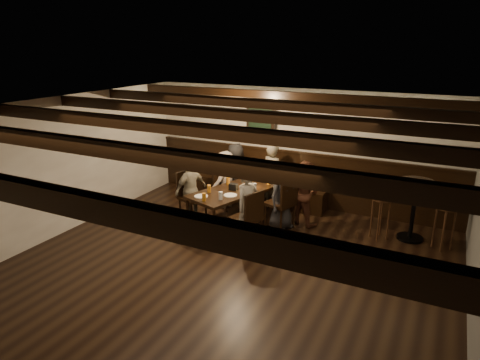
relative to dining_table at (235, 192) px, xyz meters
The scene contains 27 objects.
room 0.64m from the dining_table, 33.13° to the left, with size 7.00×7.00×7.00m.
dining_table is the anchor object (origin of this frame).
chair_left_near 0.91m from the dining_table, 129.77° to the left, with size 0.53×0.53×0.92m.
chair_left_far 0.91m from the dining_table, 166.19° to the right, with size 0.54×0.54×0.94m.
chair_right_near 0.91m from the dining_table, 13.78° to the left, with size 0.57×0.57×0.99m.
chair_right_far 0.91m from the dining_table, 50.21° to the right, with size 0.54×0.54×0.94m.
person_bench_left 1.27m from the dining_table, 116.80° to the left, with size 0.61×0.40×1.24m, color black.
person_bench_centre 1.05m from the dining_table, 71.80° to the left, with size 0.50×0.33×1.37m, color slate.
person_bench_right 1.27m from the dining_table, 26.80° to the left, with size 0.59×0.46×1.22m, color #562E1D.
person_left_near 0.88m from the dining_table, 130.84° to the left, with size 0.76×0.44×1.18m, color #A4958A.
person_left_far 0.87m from the dining_table, 167.24° to the right, with size 0.71×0.29×1.21m, color gray.
person_right_near 0.87m from the dining_table, 12.76° to the left, with size 0.62×0.40×1.26m, color #242426.
person_right_far 0.88m from the dining_table, 49.16° to the right, with size 0.48×0.31×1.31m, color #A19988.
pint_a 0.76m from the dining_table, 93.60° to the left, with size 0.07×0.07×0.14m, color #BF7219.
pint_b 0.71m from the dining_table, 50.76° to the left, with size 0.07×0.07×0.14m, color #BF7219.
pint_c 0.34m from the dining_table, 143.36° to the left, with size 0.07×0.07×0.14m, color #BF7219.
pint_d 0.38m from the dining_table, 15.49° to the left, with size 0.07×0.07×0.14m, color silver.
pint_e 0.52m from the dining_table, 134.25° to the right, with size 0.07×0.07×0.14m, color #BF7219.
pint_f 0.60m from the dining_table, 88.22° to the right, with size 0.07×0.07×0.14m, color silver.
pint_g 0.81m from the dining_table, 104.62° to the right, with size 0.07×0.07×0.14m, color #BF7219.
plate_near 0.72m from the dining_table, 120.30° to the right, with size 0.24×0.24×0.01m, color white.
plate_far 0.36m from the dining_table, 77.24° to the right, with size 0.24×0.24×0.01m, color white.
condiment_caddy 0.13m from the dining_table, 108.20° to the right, with size 0.15×0.10×0.12m, color black.
candle 0.33m from the dining_table, 50.00° to the left, with size 0.05×0.05×0.05m, color beige.
high_top_table 3.11m from the dining_table, 13.96° to the left, with size 0.60×0.60×1.06m.
bar_stool_left 2.59m from the dining_table, 12.20° to the left, with size 0.34×0.36×1.08m.
bar_stool_right 3.58m from the dining_table, ahead, with size 0.34×0.36×1.08m.
Camera 1 is at (2.73, -4.65, 3.25)m, focal length 32.00 mm.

